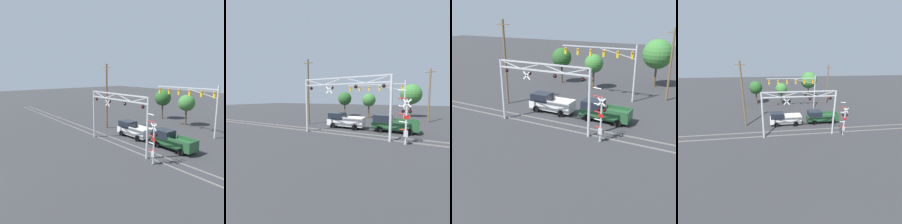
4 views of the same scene
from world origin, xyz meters
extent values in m
cube|color=gray|center=(0.00, 16.84, 0.05)|extent=(80.00, 0.08, 0.10)
cube|color=gray|center=(0.00, 18.28, 0.05)|extent=(80.00, 0.08, 0.10)
cylinder|color=#B7BABF|center=(-5.08, 16.56, 3.32)|extent=(0.26, 0.26, 6.65)
cylinder|color=#B7BABF|center=(5.08, 16.56, 3.32)|extent=(0.26, 0.26, 6.65)
cube|color=#B7BABF|center=(0.00, 16.56, 5.89)|extent=(10.42, 0.14, 0.14)
cube|color=#B7BABF|center=(0.00, 16.56, 6.58)|extent=(10.42, 0.14, 0.14)
cube|color=#B7BABF|center=(-3.81, 16.56, 6.24)|extent=(2.56, 0.08, 0.76)
cube|color=#B7BABF|center=(-1.27, 16.56, 6.24)|extent=(2.56, 0.08, 0.76)
cube|color=#B7BABF|center=(1.27, 16.56, 6.24)|extent=(2.56, 0.08, 0.76)
cube|color=#B7BABF|center=(3.81, 16.56, 6.24)|extent=(2.56, 0.08, 0.76)
cylinder|color=black|center=(-4.35, 16.56, 5.53)|extent=(0.38, 0.10, 0.38)
sphere|color=#590C0C|center=(-4.35, 16.49, 5.53)|extent=(0.18, 0.18, 0.18)
cylinder|color=#B7BABF|center=(-4.35, 16.56, 5.77)|extent=(0.04, 0.04, 0.10)
cylinder|color=black|center=(-1.45, 16.56, 5.53)|extent=(0.38, 0.10, 0.38)
sphere|color=#590C0C|center=(-1.45, 16.49, 5.53)|extent=(0.18, 0.18, 0.18)
cylinder|color=#B7BABF|center=(-1.45, 16.56, 5.77)|extent=(0.04, 0.04, 0.10)
cylinder|color=black|center=(1.45, 16.56, 5.53)|extent=(0.38, 0.10, 0.38)
sphere|color=#590C0C|center=(1.45, 16.49, 5.53)|extent=(0.18, 0.18, 0.18)
cylinder|color=#B7BABF|center=(1.45, 16.56, 5.77)|extent=(0.04, 0.04, 0.10)
cylinder|color=black|center=(4.35, 16.56, 5.53)|extent=(0.38, 0.10, 0.38)
sphere|color=#590C0C|center=(4.35, 16.49, 5.53)|extent=(0.18, 0.18, 0.18)
cylinder|color=#B7BABF|center=(4.35, 16.56, 5.77)|extent=(0.04, 0.04, 0.10)
cube|color=white|center=(-1.78, 16.46, 5.27)|extent=(0.88, 0.03, 0.88)
cube|color=white|center=(-1.78, 16.46, 5.27)|extent=(0.88, 0.03, 0.88)
cylinder|color=black|center=(-1.78, 16.44, 5.27)|extent=(0.04, 0.04, 0.02)
cylinder|color=#B7BABF|center=(6.51, 15.98, 2.12)|extent=(0.16, 0.16, 4.24)
cylinder|color=#59595B|center=(6.51, 15.98, 0.05)|extent=(0.35, 0.35, 0.10)
cube|color=white|center=(6.51, 15.87, 3.89)|extent=(0.78, 0.03, 0.78)
cube|color=white|center=(6.51, 15.87, 3.89)|extent=(0.78, 0.03, 0.78)
cylinder|color=black|center=(6.51, 15.84, 3.89)|extent=(0.04, 0.04, 0.02)
cylinder|color=black|center=(6.23, 15.98, 3.14)|extent=(0.32, 0.09, 0.32)
sphere|color=#590C0C|center=(6.23, 15.92, 3.14)|extent=(0.16, 0.16, 0.16)
cylinder|color=black|center=(6.79, 15.98, 3.14)|extent=(0.32, 0.09, 0.32)
sphere|color=#590C0C|center=(6.79, 15.92, 3.14)|extent=(0.16, 0.16, 0.16)
cube|color=#B7BABF|center=(6.51, 15.98, 3.14)|extent=(0.64, 0.06, 0.06)
cube|color=red|center=(6.51, 15.88, 2.59)|extent=(0.44, 0.02, 0.32)
cube|color=#B2B2B7|center=(6.51, 15.98, 1.05)|extent=(0.36, 0.28, 0.56)
cylinder|color=red|center=(6.30, 15.98, 1.41)|extent=(0.73, 0.09, 0.14)
cylinder|color=white|center=(6.25, 15.98, 2.14)|extent=(0.73, 0.09, 0.14)
cylinder|color=red|center=(6.20, 15.98, 2.86)|extent=(0.73, 0.09, 0.14)
cylinder|color=white|center=(6.14, 15.98, 3.59)|extent=(0.73, 0.09, 0.14)
cylinder|color=red|center=(6.09, 15.98, 4.31)|extent=(0.73, 0.09, 0.14)
cylinder|color=white|center=(6.03, 15.98, 5.04)|extent=(0.73, 0.09, 0.14)
cube|color=#3F3F42|center=(6.36, 15.98, 0.70)|extent=(0.24, 0.12, 0.36)
cylinder|color=#B7BABF|center=(5.88, 29.50, 3.72)|extent=(0.24, 0.24, 7.44)
cube|color=#B7BABF|center=(0.61, 29.50, 6.84)|extent=(10.54, 0.14, 0.14)
cube|color=#B7BABF|center=(3.24, 29.50, 6.24)|extent=(5.29, 0.08, 1.28)
cylinder|color=#B7BABF|center=(-4.16, 29.50, 6.69)|extent=(0.04, 0.04, 0.30)
cube|color=gold|center=(-4.16, 29.50, 6.09)|extent=(0.30, 0.26, 0.90)
sphere|color=red|center=(-4.16, 29.34, 6.41)|extent=(0.18, 0.18, 0.18)
cylinder|color=#B7BABF|center=(-2.26, 29.50, 6.69)|extent=(0.04, 0.04, 0.30)
cube|color=gold|center=(-2.26, 29.50, 6.09)|extent=(0.30, 0.26, 0.90)
sphere|color=red|center=(-2.26, 29.34, 6.41)|extent=(0.18, 0.18, 0.18)
cylinder|color=#B7BABF|center=(-0.35, 29.50, 6.69)|extent=(0.04, 0.04, 0.30)
cube|color=gold|center=(-0.35, 29.50, 6.09)|extent=(0.30, 0.26, 0.90)
sphere|color=red|center=(-0.35, 29.34, 6.41)|extent=(0.18, 0.18, 0.18)
cylinder|color=#B7BABF|center=(1.56, 29.50, 6.69)|extent=(0.04, 0.04, 0.30)
cube|color=gold|center=(1.56, 29.50, 6.09)|extent=(0.30, 0.26, 0.90)
sphere|color=red|center=(1.56, 29.34, 6.41)|extent=(0.18, 0.18, 0.18)
cylinder|color=#B7BABF|center=(3.47, 29.50, 6.69)|extent=(0.04, 0.04, 0.30)
cube|color=gold|center=(3.47, 29.50, 6.09)|extent=(0.30, 0.26, 0.90)
sphere|color=red|center=(3.47, 29.34, 6.41)|extent=(0.18, 0.18, 0.18)
cylinder|color=#B7BABF|center=(5.38, 29.50, 6.69)|extent=(0.04, 0.04, 0.30)
cube|color=gold|center=(5.38, 29.50, 6.09)|extent=(0.30, 0.26, 0.90)
sphere|color=red|center=(5.38, 29.34, 6.41)|extent=(0.18, 0.18, 0.18)
cube|color=silver|center=(-1.52, 21.01, 0.81)|extent=(5.34, 1.95, 0.85)
cube|color=black|center=(-2.94, 21.01, 1.69)|extent=(2.21, 1.79, 0.91)
cube|color=silver|center=(-0.32, 20.08, 1.44)|extent=(2.73, 0.08, 0.41)
cube|color=silver|center=(-0.32, 21.95, 1.44)|extent=(2.73, 0.08, 0.41)
cube|color=silver|center=(1.10, 21.01, 1.44)|extent=(0.10, 1.87, 0.41)
cylinder|color=black|center=(-3.18, 20.03, 0.39)|extent=(0.78, 0.24, 0.78)
cylinder|color=black|center=(-3.18, 22.00, 0.39)|extent=(0.78, 0.24, 0.78)
cylinder|color=black|center=(0.13, 20.03, 0.39)|extent=(0.78, 0.24, 0.78)
cylinder|color=black|center=(0.13, 22.00, 0.39)|extent=(0.78, 0.24, 0.78)
cube|color=#23512D|center=(5.09, 21.16, 0.81)|extent=(5.51, 1.95, 0.85)
cube|color=black|center=(3.63, 21.16, 1.69)|extent=(2.28, 1.79, 0.91)
cube|color=#23512D|center=(6.33, 20.23, 1.44)|extent=(2.83, 0.08, 0.41)
cube|color=#23512D|center=(6.33, 22.10, 1.44)|extent=(2.83, 0.08, 0.41)
cube|color=#23512D|center=(7.80, 21.16, 1.44)|extent=(0.10, 1.87, 0.41)
cylinder|color=black|center=(3.38, 20.18, 0.39)|extent=(0.78, 0.24, 0.78)
cylinder|color=black|center=(3.38, 22.15, 0.39)|extent=(0.78, 0.24, 0.78)
cylinder|color=black|center=(6.80, 20.18, 0.39)|extent=(0.78, 0.24, 0.78)
cylinder|color=black|center=(6.80, 22.15, 0.39)|extent=(0.78, 0.24, 0.78)
cylinder|color=brown|center=(-8.26, 21.12, 5.25)|extent=(0.28, 0.28, 10.50)
cube|color=brown|center=(-8.26, 21.12, 9.90)|extent=(1.80, 0.12, 0.12)
cylinder|color=silver|center=(-9.08, 21.12, 10.00)|extent=(0.08, 0.08, 0.12)
cylinder|color=silver|center=(-7.44, 21.12, 10.00)|extent=(0.08, 0.08, 0.12)
cylinder|color=brown|center=(-1.35, 33.29, 1.47)|extent=(0.32, 0.32, 2.94)
sphere|color=#387533|center=(-1.35, 33.29, 3.93)|extent=(2.84, 2.84, 2.84)
cylinder|color=brown|center=(-7.53, 34.47, 1.55)|extent=(0.32, 0.32, 3.10)
sphere|color=#265623|center=(-7.53, 34.47, 4.21)|extent=(3.19, 3.19, 3.19)
camera|label=1|loc=(20.32, -0.03, 9.08)|focal=35.00mm
camera|label=2|loc=(6.79, 1.15, 4.33)|focal=24.00mm
camera|label=3|loc=(14.60, -6.28, 11.33)|focal=45.00mm
camera|label=4|loc=(-3.78, -2.85, 10.57)|focal=24.00mm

